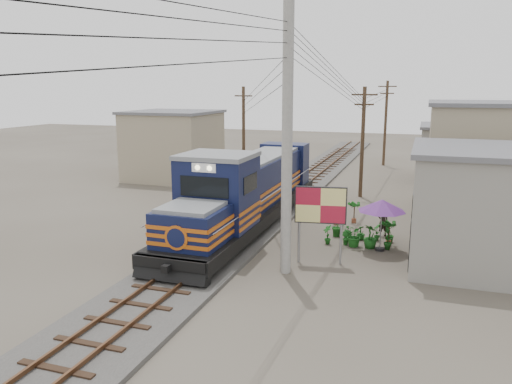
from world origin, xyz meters
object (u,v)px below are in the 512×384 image
(locomotive, at_px, (248,193))
(market_umbrella, at_px, (382,206))
(vendor, at_px, (383,221))
(billboard, at_px, (321,207))

(locomotive, height_order, market_umbrella, locomotive)
(market_umbrella, height_order, vendor, market_umbrella)
(market_umbrella, bearing_deg, billboard, -131.77)
(billboard, xyz_separation_m, market_umbrella, (2.18, 2.44, -0.32))
(market_umbrella, relative_size, vendor, 1.59)
(vendor, bearing_deg, market_umbrella, 57.30)
(vendor, bearing_deg, billboard, 30.89)
(billboard, bearing_deg, market_umbrella, 38.91)
(billboard, distance_m, vendor, 5.31)
(locomotive, height_order, vendor, locomotive)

